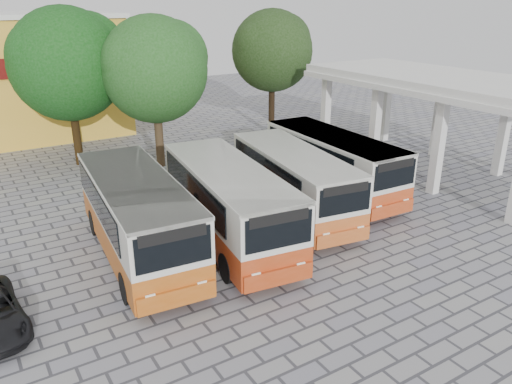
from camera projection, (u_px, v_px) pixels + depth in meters
ground at (337, 244)px, 19.99m from camera, size 90.00×90.00×0.00m
terminal_shelter at (444, 85)px, 26.55m from camera, size 6.80×15.80×5.40m
bus_far_left at (138, 213)px, 18.31m from camera, size 3.38×8.90×3.14m
bus_centre_left at (229, 200)px, 19.50m from camera, size 3.73×8.98×3.14m
bus_centre_right at (294, 179)px, 22.13m from camera, size 3.64×8.49×2.96m
bus_far_right at (333, 161)px, 24.49m from camera, size 2.90×8.50×3.03m
tree_left at (68, 60)px, 27.56m from camera, size 6.57×6.26×8.94m
tree_middle at (155, 66)px, 27.39m from camera, size 6.17×5.88×8.49m
tree_right at (273, 48)px, 34.20m from camera, size 5.84×5.56×8.64m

